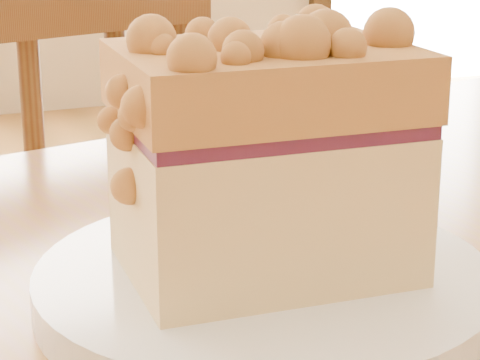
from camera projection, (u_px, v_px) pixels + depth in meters
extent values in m
cube|color=#B07244|center=(380.00, 355.00, 0.43)|extent=(1.19, 0.93, 0.04)
cylinder|color=brown|center=(186.00, 192.00, 0.94)|extent=(0.03, 0.03, 0.44)
cube|color=brown|center=(25.00, 3.00, 0.78)|extent=(0.36, 0.14, 0.06)
cylinder|color=brown|center=(122.00, 217.00, 0.89)|extent=(0.02, 0.02, 0.38)
cylinder|color=brown|center=(41.00, 237.00, 0.84)|extent=(0.02, 0.02, 0.38)
cylinder|color=white|center=(264.00, 284.00, 0.44)|extent=(0.21, 0.21, 0.02)
cylinder|color=white|center=(264.00, 294.00, 0.44)|extent=(0.15, 0.15, 0.01)
cube|color=#F2D589|center=(265.00, 198.00, 0.42)|extent=(0.13, 0.10, 0.07)
cube|color=#49142D|center=(265.00, 119.00, 0.41)|extent=(0.13, 0.10, 0.01)
cube|color=#A87E35|center=(266.00, 80.00, 0.41)|extent=(0.13, 0.10, 0.03)
sphere|color=#A87E35|center=(359.00, 39.00, 0.41)|extent=(0.01, 0.01, 0.01)
sphere|color=#A87E35|center=(253.00, 41.00, 0.39)|extent=(0.02, 0.02, 0.02)
sphere|color=#A87E35|center=(282.00, 48.00, 0.37)|extent=(0.02, 0.02, 0.02)
sphere|color=#A87E35|center=(175.00, 47.00, 0.39)|extent=(0.01, 0.01, 0.01)
sphere|color=#A87E35|center=(346.00, 23.00, 0.45)|extent=(0.02, 0.02, 0.02)
sphere|color=#A87E35|center=(288.00, 30.00, 0.42)|extent=(0.02, 0.02, 0.02)
sphere|color=#A87E35|center=(345.00, 31.00, 0.42)|extent=(0.02, 0.02, 0.02)
sphere|color=#A87E35|center=(168.00, 33.00, 0.42)|extent=(0.02, 0.02, 0.02)
sphere|color=#A87E35|center=(306.00, 28.00, 0.43)|extent=(0.02, 0.02, 0.02)
sphere|color=#A87E35|center=(322.00, 49.00, 0.37)|extent=(0.02, 0.02, 0.02)
sphere|color=#A87E35|center=(125.00, 34.00, 0.42)|extent=(0.02, 0.02, 0.02)
sphere|color=#A87E35|center=(284.00, 27.00, 0.43)|extent=(0.02, 0.02, 0.02)
sphere|color=#A87E35|center=(323.00, 46.00, 0.39)|extent=(0.01, 0.01, 0.01)
sphere|color=#A87E35|center=(224.00, 39.00, 0.40)|extent=(0.02, 0.02, 0.02)
sphere|color=#A87E35|center=(190.00, 34.00, 0.41)|extent=(0.03, 0.03, 0.03)
sphere|color=#A87E35|center=(199.00, 29.00, 0.43)|extent=(0.02, 0.02, 0.02)
sphere|color=#A87E35|center=(135.00, 180.00, 0.37)|extent=(0.01, 0.01, 0.01)
sphere|color=#A87E35|center=(124.00, 136.00, 0.40)|extent=(0.02, 0.02, 0.02)
sphere|color=#A87E35|center=(111.00, 122.00, 0.40)|extent=(0.01, 0.01, 0.01)
sphere|color=#A87E35|center=(125.00, 158.00, 0.38)|extent=(0.02, 0.02, 0.02)
sphere|color=#A87E35|center=(115.00, 84.00, 0.40)|extent=(0.01, 0.01, 0.01)
sphere|color=#A87E35|center=(109.00, 84.00, 0.42)|extent=(0.01, 0.01, 0.01)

